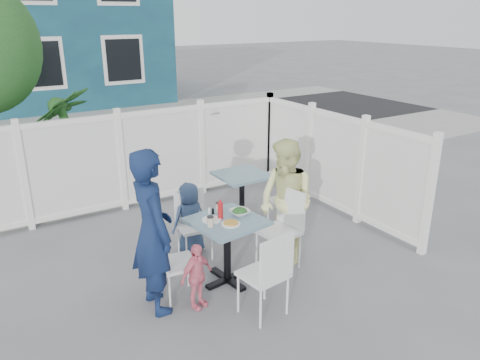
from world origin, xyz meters
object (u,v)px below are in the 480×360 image
woman (286,202)px  boy (190,219)px  chair_near (269,270)px  man (152,232)px  spare_table (242,184)px  chair_left (171,258)px  toddler (197,276)px  main_table (227,234)px  chair_right (284,223)px  chair_back (192,219)px

woman → boy: 1.31m
chair_near → boy: (-0.06, 1.73, -0.08)m
woman → boy: size_ratio=1.63×
man → spare_table: bearing=-54.2°
chair_left → toddler: chair_left is taller
spare_table → toddler: (-1.64, -1.69, -0.21)m
toddler → woman: bearing=-4.4°
man → boy: 1.33m
main_table → toddler: 0.66m
main_table → spare_table: (1.09, 1.41, -0.03)m
man → boy: (0.87, 0.92, -0.41)m
chair_left → woman: (1.63, 0.08, 0.28)m
chair_near → boy: bearing=84.6°
man → toddler: size_ratio=2.38×
chair_near → woman: 1.31m
boy → chair_near: bearing=88.1°
main_table → chair_right: bearing=-2.7°
chair_right → man: bearing=81.0°
spare_table → woman: (-0.17, -1.34, 0.21)m
chair_back → toddler: chair_back is taller
man → toddler: bearing=-123.6°
chair_near → toddler: size_ratio=1.29×
man → main_table: bearing=-88.0°
man → woman: size_ratio=1.12×
chair_near → woman: (0.91, 0.91, 0.24)m
spare_table → boy: bearing=-155.5°
boy → toddler: (-0.49, -1.17, -0.11)m
chair_left → woman: bearing=99.3°
man → boy: man is taller
chair_left → chair_back: size_ratio=1.01×
man → woman: man is taller
spare_table → chair_left: size_ratio=0.85×
spare_table → chair_back: size_ratio=0.85×
spare_table → chair_right: chair_right is taller
chair_right → chair_left: bearing=80.2°
boy → chair_left: bearing=49.6°
chair_right → chair_back: 1.21m
spare_table → chair_near: bearing=-115.7°
spare_table → chair_back: chair_back is taller
man → chair_right: bearing=-90.1°
chair_left → toddler: (0.17, -0.27, -0.15)m
chair_left → man: 0.43m
main_table → chair_right: (0.80, -0.04, -0.04)m
chair_left → chair_back: 1.06m
chair_back → boy: 0.08m
spare_table → man: 2.49m
chair_near → woman: woman is taller
toddler → chair_right: bearing=-7.7°
woman → toddler: (-1.46, -0.35, -0.43)m
spare_table → chair_near: chair_near is taller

